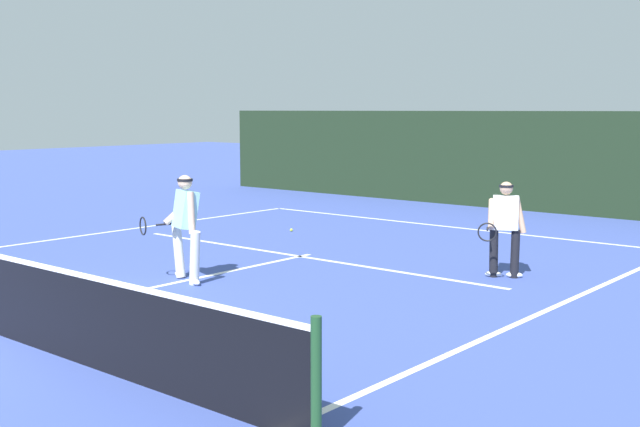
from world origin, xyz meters
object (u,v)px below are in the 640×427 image
tennis_ball (69,289)px  tennis_ball_extra (291,230)px  player_near (185,223)px  player_far (505,225)px

tennis_ball → tennis_ball_extra: bearing=101.9°
tennis_ball → player_near: bearing=62.8°
tennis_ball_extra → player_near: bearing=-66.0°
player_near → tennis_ball_extra: 5.38m
player_near → tennis_ball: 1.98m
player_far → tennis_ball: bearing=20.5°
player_far → tennis_ball_extra: (-5.84, 1.42, -0.81)m
player_far → tennis_ball_extra: player_far is taller
tennis_ball → tennis_ball_extra: same height
player_near → tennis_ball_extra: bearing=-46.8°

